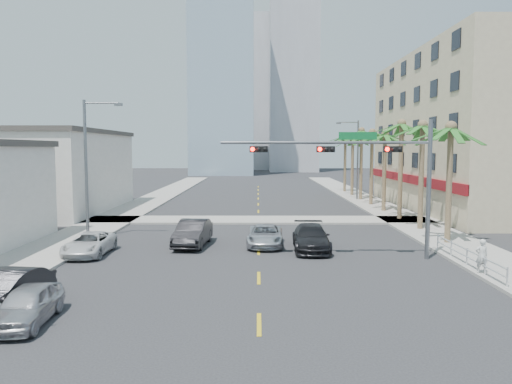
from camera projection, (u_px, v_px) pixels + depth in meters
ground at (259, 306)px, 18.73m from camera, size 260.00×260.00×0.00m
sidewalk_right at (413, 224)px, 38.60m from camera, size 4.00×120.00×0.15m
sidewalk_left at (104, 224)px, 38.69m from camera, size 4.00×120.00×0.15m
sidewalk_cross at (258, 220)px, 40.64m from camera, size 80.00×4.00×0.15m
building_right at (487, 132)px, 47.88m from camera, size 15.25×28.00×15.00m
building_left_far at (49, 173)px, 46.38m from camera, size 11.00×18.00×7.20m
tower_far_left at (222, 67)px, 111.30m from camera, size 14.00×14.00×48.00m
tower_far_right at (294, 52)px, 125.65m from camera, size 12.00×12.00×60.00m
tower_far_center at (248, 95)px, 141.42m from camera, size 16.00×16.00×42.00m
traffic_signal_mast at (369, 164)px, 26.19m from camera, size 11.12×0.54×7.20m
palm_tree_0 at (451, 129)px, 30.02m from camera, size 4.80×4.80×7.80m
palm_tree_1 at (423, 127)px, 35.17m from camera, size 4.80×4.80×8.16m
palm_tree_2 at (402, 125)px, 40.32m from camera, size 4.80×4.80×8.52m
palm_tree_3 at (385, 135)px, 45.56m from camera, size 4.80×4.80×7.80m
palm_tree_4 at (372, 133)px, 50.71m from camera, size 4.80×4.80×8.16m
palm_tree_5 at (362, 131)px, 55.86m from camera, size 4.80×4.80×8.52m
palm_tree_6 at (353, 139)px, 61.10m from camera, size 4.80×4.80×7.80m
palm_tree_7 at (345, 137)px, 66.25m from camera, size 4.80×4.80×8.16m
streetlight_left at (89, 161)px, 32.28m from camera, size 2.55×0.25×9.00m
streetlight_right at (356, 156)px, 56.10m from camera, size 2.55×0.25×9.00m
guardrail at (467, 254)px, 24.61m from camera, size 0.08×8.08×1.00m
car_parked_near at (27, 305)px, 16.75m from camera, size 1.74×3.89×1.30m
car_parked_mid at (6, 291)px, 18.11m from camera, size 2.04×4.53×1.44m
car_parked_far at (89, 244)px, 27.61m from camera, size 2.06×4.46×1.24m
car_lane_left at (193, 233)px, 30.16m from camera, size 2.03×4.87×1.57m
car_lane_center at (265, 236)px, 30.16m from camera, size 2.26×4.62×1.26m
car_lane_right at (311, 238)px, 28.89m from camera, size 2.20×5.09×1.46m
pedestrian at (482, 256)px, 23.01m from camera, size 0.59×0.40×1.58m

